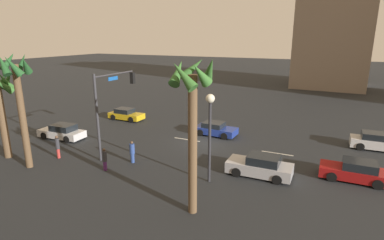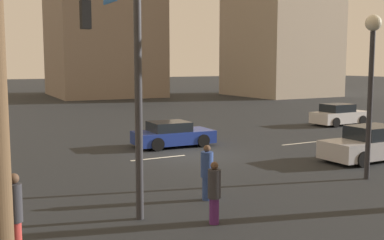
{
  "view_description": "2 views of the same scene",
  "coord_description": "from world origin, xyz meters",
  "px_view_note": "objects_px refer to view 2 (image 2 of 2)",
  "views": [
    {
      "loc": [
        -10.11,
        24.0,
        9.14
      ],
      "look_at": [
        1.17,
        0.07,
        1.94
      ],
      "focal_mm": 28.86,
      "sensor_mm": 36.0,
      "label": 1
    },
    {
      "loc": [
        10.13,
        18.6,
        4.13
      ],
      "look_at": [
        0.46,
        0.77,
        1.69
      ],
      "focal_mm": 44.47,
      "sensor_mm": 36.0,
      "label": 2
    }
  ],
  "objects_px": {
    "streetlamp": "(372,64)",
    "pedestrian_0": "(15,212)",
    "pedestrian_1": "(207,171)",
    "pedestrian_2": "(214,191)",
    "car_1": "(172,135)",
    "traffic_signal": "(116,52)",
    "car_3": "(370,144)",
    "car_4": "(339,115)"
  },
  "relations": [
    {
      "from": "traffic_signal",
      "to": "pedestrian_1",
      "type": "xyz_separation_m",
      "value": [
        -2.47,
        0.91,
        -3.55
      ]
    },
    {
      "from": "car_1",
      "to": "streetlamp",
      "type": "distance_m",
      "value": 10.45
    },
    {
      "from": "car_1",
      "to": "pedestrian_2",
      "type": "relative_size",
      "value": 2.44
    },
    {
      "from": "traffic_signal",
      "to": "pedestrian_0",
      "type": "height_order",
      "value": "traffic_signal"
    },
    {
      "from": "car_1",
      "to": "pedestrian_2",
      "type": "bearing_deg",
      "value": 69.17
    },
    {
      "from": "car_4",
      "to": "pedestrian_0",
      "type": "height_order",
      "value": "pedestrian_0"
    },
    {
      "from": "traffic_signal",
      "to": "car_4",
      "type": "bearing_deg",
      "value": -152.26
    },
    {
      "from": "pedestrian_1",
      "to": "pedestrian_2",
      "type": "height_order",
      "value": "pedestrian_1"
    },
    {
      "from": "car_3",
      "to": "pedestrian_2",
      "type": "distance_m",
      "value": 10.75
    },
    {
      "from": "streetlamp",
      "to": "car_4",
      "type": "bearing_deg",
      "value": -132.08
    },
    {
      "from": "streetlamp",
      "to": "pedestrian_1",
      "type": "distance_m",
      "value": 7.13
    },
    {
      "from": "car_3",
      "to": "pedestrian_2",
      "type": "bearing_deg",
      "value": 20.7
    },
    {
      "from": "car_1",
      "to": "pedestrian_0",
      "type": "height_order",
      "value": "pedestrian_0"
    },
    {
      "from": "car_4",
      "to": "streetlamp",
      "type": "height_order",
      "value": "streetlamp"
    },
    {
      "from": "car_1",
      "to": "pedestrian_0",
      "type": "xyz_separation_m",
      "value": [
        8.91,
        10.58,
        0.39
      ]
    },
    {
      "from": "car_1",
      "to": "pedestrian_0",
      "type": "bearing_deg",
      "value": 49.89
    },
    {
      "from": "car_4",
      "to": "pedestrian_1",
      "type": "xyz_separation_m",
      "value": [
        16.68,
        10.98,
        0.23
      ]
    },
    {
      "from": "traffic_signal",
      "to": "car_1",
      "type": "bearing_deg",
      "value": -125.41
    },
    {
      "from": "traffic_signal",
      "to": "pedestrian_1",
      "type": "height_order",
      "value": "traffic_signal"
    },
    {
      "from": "streetlamp",
      "to": "pedestrian_0",
      "type": "distance_m",
      "value": 12.53
    },
    {
      "from": "streetlamp",
      "to": "pedestrian_0",
      "type": "relative_size",
      "value": 3.18
    },
    {
      "from": "car_3",
      "to": "pedestrian_0",
      "type": "bearing_deg",
      "value": 13.46
    },
    {
      "from": "car_4",
      "to": "pedestrian_2",
      "type": "distance_m",
      "value": 21.86
    },
    {
      "from": "pedestrian_0",
      "to": "pedestrian_1",
      "type": "distance_m",
      "value": 5.97
    },
    {
      "from": "car_3",
      "to": "car_4",
      "type": "height_order",
      "value": "car_3"
    },
    {
      "from": "car_3",
      "to": "pedestrian_1",
      "type": "relative_size",
      "value": 2.57
    },
    {
      "from": "car_1",
      "to": "traffic_signal",
      "type": "bearing_deg",
      "value": 54.59
    },
    {
      "from": "pedestrian_0",
      "to": "streetlamp",
      "type": "bearing_deg",
      "value": -174.09
    },
    {
      "from": "streetlamp",
      "to": "pedestrian_0",
      "type": "height_order",
      "value": "streetlamp"
    },
    {
      "from": "pedestrian_1",
      "to": "pedestrian_2",
      "type": "xyz_separation_m",
      "value": [
        0.93,
        1.96,
        -0.02
      ]
    },
    {
      "from": "car_1",
      "to": "traffic_signal",
      "type": "distance_m",
      "value": 10.49
    },
    {
      "from": "car_4",
      "to": "pedestrian_2",
      "type": "relative_size",
      "value": 2.46
    },
    {
      "from": "traffic_signal",
      "to": "pedestrian_0",
      "type": "distance_m",
      "value": 5.42
    },
    {
      "from": "car_4",
      "to": "traffic_signal",
      "type": "bearing_deg",
      "value": 27.74
    },
    {
      "from": "traffic_signal",
      "to": "pedestrian_2",
      "type": "bearing_deg",
      "value": 118.21
    },
    {
      "from": "car_3",
      "to": "traffic_signal",
      "type": "xyz_separation_m",
      "value": [
        11.6,
        0.93,
        3.76
      ]
    },
    {
      "from": "car_1",
      "to": "car_3",
      "type": "xyz_separation_m",
      "value": [
        -5.94,
        7.03,
        0.09
      ]
    },
    {
      "from": "streetlamp",
      "to": "pedestrian_1",
      "type": "xyz_separation_m",
      "value": [
        6.35,
        -0.46,
        -3.2
      ]
    },
    {
      "from": "pedestrian_2",
      "to": "streetlamp",
      "type": "bearing_deg",
      "value": -168.38
    },
    {
      "from": "streetlamp",
      "to": "pedestrian_2",
      "type": "height_order",
      "value": "streetlamp"
    },
    {
      "from": "car_3",
      "to": "car_1",
      "type": "bearing_deg",
      "value": -49.8
    },
    {
      "from": "car_1",
      "to": "car_4",
      "type": "xyz_separation_m",
      "value": [
        -13.49,
        -2.11,
        0.07
      ]
    }
  ]
}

